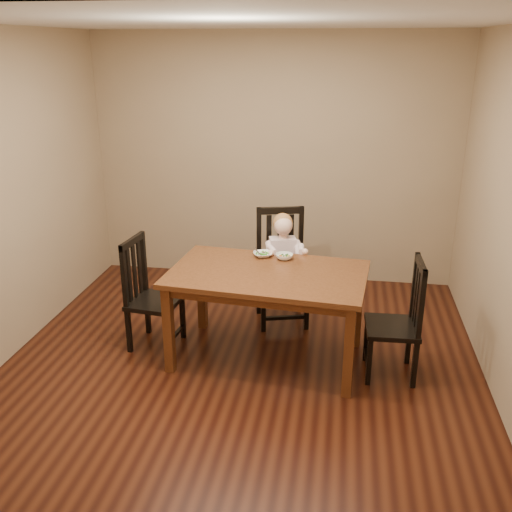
% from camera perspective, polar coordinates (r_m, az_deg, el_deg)
% --- Properties ---
extents(room, '(4.01, 4.01, 2.71)m').
position_cam_1_polar(room, '(4.42, -1.54, 4.65)').
color(room, '#421C0E').
rests_on(room, ground).
extents(dining_table, '(1.68, 1.11, 0.80)m').
position_cam_1_polar(dining_table, '(4.70, 1.16, -2.65)').
color(dining_table, '#452410').
rests_on(dining_table, room).
extents(chair_child, '(0.58, 0.56, 1.10)m').
position_cam_1_polar(chair_child, '(5.48, 2.58, -1.28)').
color(chair_child, black).
rests_on(chair_child, room).
extents(chair_left, '(0.46, 0.47, 1.00)m').
position_cam_1_polar(chair_left, '(5.11, -10.63, -3.88)').
color(chair_left, black).
rests_on(chair_left, room).
extents(chair_right, '(0.43, 0.44, 1.00)m').
position_cam_1_polar(chair_right, '(4.71, 14.09, -6.37)').
color(chair_right, black).
rests_on(chair_right, room).
extents(toddler, '(0.42, 0.48, 0.56)m').
position_cam_1_polar(toddler, '(5.38, 2.69, -0.10)').
color(toddler, white).
rests_on(toddler, chair_child).
extents(bowl_peas, '(0.21, 0.21, 0.04)m').
position_cam_1_polar(bowl_peas, '(5.00, 0.67, 0.16)').
color(bowl_peas, white).
rests_on(bowl_peas, dining_table).
extents(bowl_veg, '(0.20, 0.20, 0.05)m').
position_cam_1_polar(bowl_veg, '(4.94, 2.85, -0.05)').
color(bowl_veg, white).
rests_on(bowl_veg, dining_table).
extents(fork, '(0.09, 0.11, 0.05)m').
position_cam_1_polar(fork, '(4.98, 0.17, 0.39)').
color(fork, silver).
rests_on(fork, bowl_peas).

